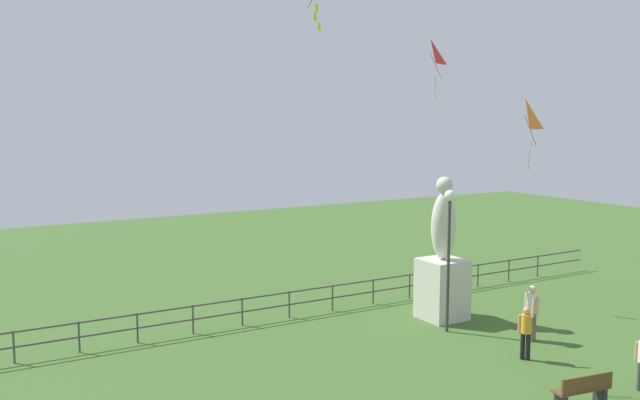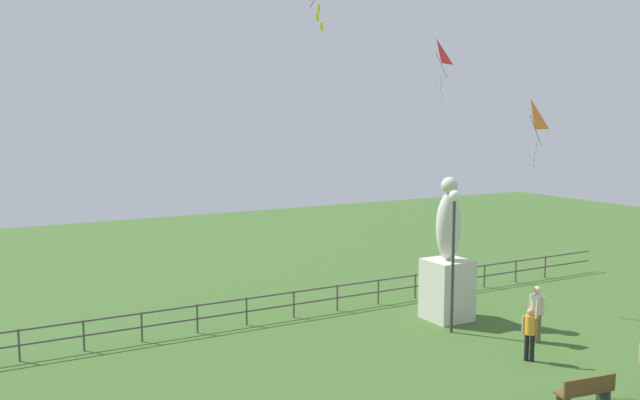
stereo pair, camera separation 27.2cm
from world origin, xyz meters
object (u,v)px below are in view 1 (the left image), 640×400
Objects in this scene: lamppost at (449,230)px; person_3 at (526,329)px; person_0 at (532,309)px; kite_6 at (525,117)px; park_bench at (583,389)px; statue_monument at (443,269)px; kite_4 at (431,55)px.

person_3 is at bearing -85.87° from lamppost.
kite_6 is at bearing 73.82° from person_0.
kite_6 reaches higher than person_3.
lamppost is 2.65× the size of person_0.
person_0 is at bearing -49.33° from lamppost.
park_bench is 5.06m from person_0.
statue_monument is at bearing 56.25° from lamppost.
person_0 is at bearing -94.32° from kite_4.
kite_4 is (0.43, 5.67, 8.21)m from person_0.
person_3 reaches higher than person_0.
kite_6 is (1.92, -1.21, 3.57)m from lamppost.
person_0 is (0.88, -3.21, -0.74)m from statue_monument.
kite_4 is at bearing 87.60° from kite_6.
kite_6 is at bearing -65.76° from statue_monument.
person_0 reaches higher than park_bench.
lamppost is 2.13× the size of kite_6.
person_3 is at bearing -142.31° from person_0.
person_3 is (-0.60, -4.35, -0.83)m from statue_monument.
statue_monument is 3.19× the size of park_bench.
lamppost is at bearing -119.98° from kite_4.
person_0 is at bearing -106.18° from kite_6.
kite_4 reaches higher than statue_monument.
person_0 is 5.97m from kite_6.
statue_monument is 2.26× the size of kite_6.
park_bench is at bearing -108.13° from kite_4.
person_0 is at bearing 56.22° from park_bench.
statue_monument is 1.06× the size of lamppost.
kite_4 is at bearing 71.87° from park_bench.
lamppost is 7.25m from kite_4.
kite_6 reaches higher than person_0.
park_bench is at bearing -121.39° from kite_6.
park_bench is 13.56m from kite_4.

